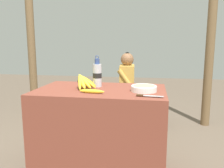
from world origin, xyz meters
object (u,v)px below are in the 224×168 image
(serving_bowl, at_px, (144,88))
(seated_vendor, at_px, (123,84))
(banana_bunch_green, at_px, (88,90))
(support_post_near, at_px, (31,30))
(water_bottle, at_px, (97,75))
(loose_banana_front, at_px, (92,91))
(support_post_far, at_px, (211,29))
(knife, at_px, (146,96))
(banana_bunch_ripe, at_px, (84,81))
(wooden_bench, at_px, (113,100))

(serving_bowl, relative_size, seated_vendor, 0.21)
(banana_bunch_green, distance_m, support_post_near, 1.32)
(water_bottle, bearing_deg, banana_bunch_green, 109.40)
(loose_banana_front, xyz_separation_m, support_post_far, (1.28, 1.66, 0.58))
(water_bottle, xyz_separation_m, support_post_near, (-1.38, 1.36, 0.48))
(support_post_far, bearing_deg, seated_vendor, -169.24)
(banana_bunch_green, bearing_deg, serving_bowl, -57.07)
(banana_bunch_green, bearing_deg, knife, -60.10)
(water_bottle, height_order, support_post_far, support_post_far)
(knife, relative_size, support_post_near, 0.08)
(knife, xyz_separation_m, seated_vendor, (-0.35, 1.49, -0.18))
(serving_bowl, bearing_deg, seated_vendor, 104.41)
(serving_bowl, bearing_deg, banana_bunch_green, 122.93)
(banana_bunch_green, bearing_deg, banana_bunch_ripe, -76.07)
(seated_vendor, relative_size, support_post_near, 0.39)
(serving_bowl, xyz_separation_m, support_post_near, (-1.82, 1.51, 0.56))
(seated_vendor, height_order, support_post_near, support_post_near)
(loose_banana_front, bearing_deg, seated_vendor, 86.30)
(banana_bunch_ripe, relative_size, wooden_bench, 0.21)
(water_bottle, distance_m, loose_banana_front, 0.31)
(support_post_far, bearing_deg, wooden_bench, -171.96)
(banana_bunch_ripe, relative_size, water_bottle, 1.06)
(serving_bowl, height_order, wooden_bench, serving_bowl)
(wooden_bench, bearing_deg, support_post_near, 171.96)
(wooden_bench, relative_size, support_post_near, 0.55)
(loose_banana_front, relative_size, wooden_bench, 0.15)
(serving_bowl, height_order, water_bottle, water_bottle)
(banana_bunch_green, height_order, support_post_far, support_post_far)
(loose_banana_front, bearing_deg, support_post_far, 52.38)
(water_bottle, height_order, seated_vendor, water_bottle)
(serving_bowl, distance_m, water_bottle, 0.48)
(knife, bearing_deg, serving_bowl, 101.67)
(knife, distance_m, wooden_bench, 1.66)
(banana_bunch_ripe, distance_m, loose_banana_front, 0.23)
(water_bottle, relative_size, banana_bunch_green, 0.96)
(knife, height_order, support_post_far, support_post_far)
(banana_bunch_ripe, xyz_separation_m, serving_bowl, (0.54, -0.05, -0.04))
(wooden_bench, xyz_separation_m, support_post_near, (-1.34, 0.19, 1.01))
(serving_bowl, bearing_deg, wooden_bench, 110.16)
(knife, xyz_separation_m, support_post_far, (0.83, 1.71, 0.58))
(support_post_far, bearing_deg, banana_bunch_green, -173.86)
(water_bottle, relative_size, loose_banana_front, 1.34)
(serving_bowl, relative_size, support_post_near, 0.08)
(seated_vendor, bearing_deg, serving_bowl, 99.91)
(seated_vendor, distance_m, support_post_far, 1.43)
(wooden_bench, bearing_deg, loose_banana_front, -87.58)
(banana_bunch_ripe, xyz_separation_m, wooden_bench, (0.06, 1.27, -0.49))
(water_bottle, xyz_separation_m, loose_banana_front, (0.02, -0.30, -0.10))
(water_bottle, xyz_separation_m, banana_bunch_green, (-0.41, 1.17, -0.40))
(water_bottle, xyz_separation_m, knife, (0.47, -0.36, -0.11))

